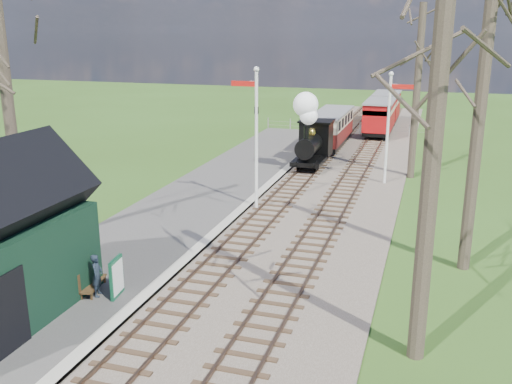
{
  "coord_description": "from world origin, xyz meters",
  "views": [
    {
      "loc": [
        6.47,
        -6.89,
        7.68
      ],
      "look_at": [
        0.09,
        13.41,
        1.6
      ],
      "focal_mm": 40.0,
      "sensor_mm": 36.0,
      "label": 1
    }
  ],
  "objects_px": {
    "red_carriage_a": "(379,117)",
    "coach": "(331,127)",
    "person": "(97,275)",
    "red_carriage_b": "(386,107)",
    "semaphore_far": "(390,120)",
    "sign_board": "(117,277)",
    "locomotive": "(312,135)",
    "semaphore_near": "(255,129)",
    "bench": "(90,279)"
  },
  "relations": [
    {
      "from": "semaphore_far",
      "to": "bench",
      "type": "height_order",
      "value": "semaphore_far"
    },
    {
      "from": "red_carriage_a",
      "to": "person",
      "type": "xyz_separation_m",
      "value": [
        -5.07,
        -29.6,
        -0.65
      ]
    },
    {
      "from": "semaphore_near",
      "to": "semaphore_far",
      "type": "bearing_deg",
      "value": 49.4
    },
    {
      "from": "coach",
      "to": "sign_board",
      "type": "distance_m",
      "value": 23.99
    },
    {
      "from": "sign_board",
      "to": "red_carriage_b",
      "type": "bearing_deg",
      "value": 82.63
    },
    {
      "from": "locomotive",
      "to": "red_carriage_a",
      "type": "height_order",
      "value": "locomotive"
    },
    {
      "from": "coach",
      "to": "red_carriage_b",
      "type": "relative_size",
      "value": 1.36
    },
    {
      "from": "locomotive",
      "to": "person",
      "type": "relative_size",
      "value": 3.39
    },
    {
      "from": "locomotive",
      "to": "person",
      "type": "bearing_deg",
      "value": -97.79
    },
    {
      "from": "semaphore_near",
      "to": "red_carriage_b",
      "type": "height_order",
      "value": "semaphore_near"
    },
    {
      "from": "semaphore_near",
      "to": "locomotive",
      "type": "bearing_deg",
      "value": 84.73
    },
    {
      "from": "bench",
      "to": "red_carriage_b",
      "type": "bearing_deg",
      "value": 81.08
    },
    {
      "from": "person",
      "to": "coach",
      "type": "bearing_deg",
      "value": -20.34
    },
    {
      "from": "coach",
      "to": "semaphore_near",
      "type": "bearing_deg",
      "value": -93.09
    },
    {
      "from": "locomotive",
      "to": "sign_board",
      "type": "distance_m",
      "value": 17.98
    },
    {
      "from": "bench",
      "to": "coach",
      "type": "bearing_deg",
      "value": 83.13
    },
    {
      "from": "red_carriage_a",
      "to": "coach",
      "type": "bearing_deg",
      "value": -115.11
    },
    {
      "from": "coach",
      "to": "red_carriage_b",
      "type": "distance_m",
      "value": 11.35
    },
    {
      "from": "sign_board",
      "to": "bench",
      "type": "distance_m",
      "value": 0.98
    },
    {
      "from": "coach",
      "to": "locomotive",
      "type": "bearing_deg",
      "value": -90.11
    },
    {
      "from": "semaphore_near",
      "to": "sign_board",
      "type": "bearing_deg",
      "value": -96.81
    },
    {
      "from": "red_carriage_b",
      "to": "sign_board",
      "type": "distance_m",
      "value": 35.25
    },
    {
      "from": "red_carriage_a",
      "to": "sign_board",
      "type": "bearing_deg",
      "value": -98.73
    },
    {
      "from": "locomotive",
      "to": "coach",
      "type": "relative_size",
      "value": 0.63
    },
    {
      "from": "red_carriage_b",
      "to": "sign_board",
      "type": "height_order",
      "value": "red_carriage_b"
    },
    {
      "from": "semaphore_near",
      "to": "sign_board",
      "type": "relative_size",
      "value": 5.31
    },
    {
      "from": "semaphore_far",
      "to": "coach",
      "type": "height_order",
      "value": "semaphore_far"
    },
    {
      "from": "red_carriage_a",
      "to": "semaphore_near",
      "type": "bearing_deg",
      "value": -99.65
    },
    {
      "from": "semaphore_near",
      "to": "sign_board",
      "type": "distance_m",
      "value": 10.11
    },
    {
      "from": "locomotive",
      "to": "sign_board",
      "type": "bearing_deg",
      "value": -96.1
    },
    {
      "from": "locomotive",
      "to": "red_carriage_b",
      "type": "xyz_separation_m",
      "value": [
        2.61,
        17.11,
        -0.51
      ]
    },
    {
      "from": "coach",
      "to": "bench",
      "type": "distance_m",
      "value": 24.04
    },
    {
      "from": "locomotive",
      "to": "red_carriage_a",
      "type": "bearing_deg",
      "value": 77.32
    },
    {
      "from": "coach",
      "to": "person",
      "type": "distance_m",
      "value": 24.19
    },
    {
      "from": "semaphore_far",
      "to": "bench",
      "type": "bearing_deg",
      "value": -114.95
    },
    {
      "from": "semaphore_near",
      "to": "bench",
      "type": "height_order",
      "value": "semaphore_near"
    },
    {
      "from": "red_carriage_b",
      "to": "coach",
      "type": "bearing_deg",
      "value": -103.24
    },
    {
      "from": "red_carriage_b",
      "to": "bench",
      "type": "bearing_deg",
      "value": -98.92
    },
    {
      "from": "semaphore_far",
      "to": "red_carriage_b",
      "type": "distance_m",
      "value": 19.48
    },
    {
      "from": "semaphore_far",
      "to": "locomotive",
      "type": "height_order",
      "value": "semaphore_far"
    },
    {
      "from": "coach",
      "to": "red_carriage_a",
      "type": "xyz_separation_m",
      "value": [
        2.6,
        5.55,
        0.02
      ]
    },
    {
      "from": "red_carriage_a",
      "to": "person",
      "type": "height_order",
      "value": "red_carriage_a"
    },
    {
      "from": "coach",
      "to": "person",
      "type": "xyz_separation_m",
      "value": [
        -2.47,
        -24.05,
        -0.63
      ]
    },
    {
      "from": "person",
      "to": "red_carriage_b",
      "type": "bearing_deg",
      "value": -22.69
    },
    {
      "from": "semaphore_far",
      "to": "coach",
      "type": "bearing_deg",
      "value": 117.88
    },
    {
      "from": "semaphore_far",
      "to": "red_carriage_a",
      "type": "height_order",
      "value": "semaphore_far"
    },
    {
      "from": "red_carriage_a",
      "to": "red_carriage_b",
      "type": "bearing_deg",
      "value": 90.0
    },
    {
      "from": "coach",
      "to": "sign_board",
      "type": "height_order",
      "value": "coach"
    },
    {
      "from": "semaphore_far",
      "to": "person",
      "type": "xyz_separation_m",
      "value": [
        -6.85,
        -15.79,
        -2.51
      ]
    },
    {
      "from": "semaphore_far",
      "to": "person",
      "type": "relative_size",
      "value": 4.49
    }
  ]
}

